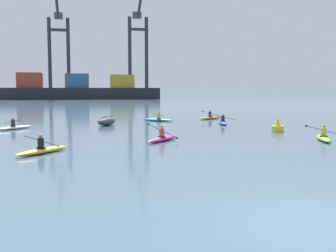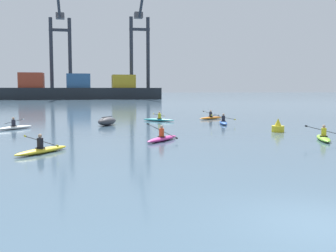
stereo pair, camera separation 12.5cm
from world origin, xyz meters
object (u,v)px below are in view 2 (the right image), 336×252
at_px(gantry_crane_west_mid, 140,43).
at_px(kayak_blue, 223,122).
at_px(kayak_white, 15,127).
at_px(kayak_lime, 323,138).
at_px(channel_buoy, 278,127).
at_px(container_barge, 78,90).
at_px(kayak_teal, 159,119).
at_px(capsized_dinghy, 107,121).
at_px(kayak_orange, 211,118).
at_px(gantry_crane_west, 60,44).
at_px(kayak_yellow, 42,150).
at_px(kayak_magenta, 162,138).

height_order(gantry_crane_west_mid, kayak_blue, gantry_crane_west_mid).
height_order(kayak_white, kayak_lime, same).
distance_m(channel_buoy, kayak_blue, 7.37).
height_order(container_barge, kayak_teal, container_barge).
relative_size(capsized_dinghy, kayak_orange, 0.87).
relative_size(gantry_crane_west, kayak_yellow, 11.66).
height_order(channel_buoy, kayak_orange, channel_buoy).
bearing_deg(gantry_crane_west_mid, kayak_white, -103.13).
distance_m(gantry_crane_west, channel_buoy, 119.02).
xyz_separation_m(container_barge, kayak_orange, (14.23, -92.13, -2.68)).
bearing_deg(kayak_white, kayak_magenta, -43.75).
bearing_deg(kayak_orange, kayak_yellow, -126.84).
height_order(kayak_white, kayak_orange, same).
xyz_separation_m(channel_buoy, kayak_teal, (-6.65, 11.65, -0.19)).
xyz_separation_m(kayak_yellow, kayak_orange, (15.08, 20.13, 0.00)).
height_order(container_barge, channel_buoy, container_barge).
bearing_deg(kayak_lime, gantry_crane_west, 99.88).
xyz_separation_m(container_barge, gantry_crane_west_mid, (20.67, 6.61, 15.82)).
bearing_deg(gantry_crane_west_mid, container_barge, -162.27).
distance_m(kayak_lime, kayak_teal, 18.23).
distance_m(container_barge, kayak_lime, 111.66).
bearing_deg(kayak_yellow, capsized_dinghy, 74.92).
distance_m(container_barge, gantry_crane_west, 19.41).
height_order(capsized_dinghy, kayak_teal, kayak_teal).
xyz_separation_m(kayak_lime, kayak_blue, (-2.00, 12.35, 0.00)).
height_order(gantry_crane_west, kayak_blue, gantry_crane_west).
height_order(container_barge, kayak_lime, container_barge).
distance_m(container_barge, gantry_crane_west_mid, 26.85).
height_order(gantry_crane_west_mid, channel_buoy, gantry_crane_west_mid).
bearing_deg(kayak_lime, capsized_dinghy, 132.69).
relative_size(capsized_dinghy, kayak_yellow, 0.93).
height_order(channel_buoy, kayak_white, channel_buoy).
height_order(gantry_crane_west, capsized_dinghy, gantry_crane_west).
height_order(gantry_crane_west_mid, capsized_dinghy, gantry_crane_west_mid).
bearing_deg(kayak_white, kayak_lime, -29.88).
xyz_separation_m(kayak_blue, kayak_magenta, (-7.61, -10.59, -0.00)).
bearing_deg(channel_buoy, kayak_teal, 119.71).
xyz_separation_m(container_barge, kayak_teal, (8.37, -93.74, -2.68)).
xyz_separation_m(kayak_lime, kayak_teal, (-7.02, 16.82, 0.00)).
distance_m(gantry_crane_west, kayak_white, 111.31).
bearing_deg(container_barge, kayak_teal, -84.90).
bearing_deg(kayak_white, gantry_crane_west, 90.85).
distance_m(gantry_crane_west_mid, kayak_blue, 106.69).
xyz_separation_m(container_barge, kayak_white, (-4.06, -99.39, -2.68)).
bearing_deg(gantry_crane_west_mid, kayak_orange, -93.73).
relative_size(kayak_blue, kayak_orange, 1.07).
bearing_deg(kayak_white, gantry_crane_west_mid, 76.87).
bearing_deg(kayak_teal, container_barge, 95.10).
distance_m(kayak_yellow, kayak_magenta, 7.48).
bearing_deg(container_barge, capsized_dinghy, -88.13).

